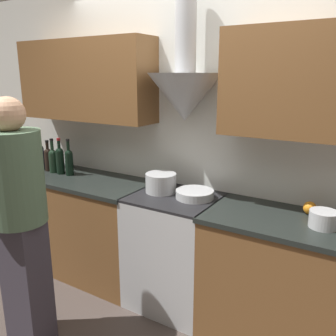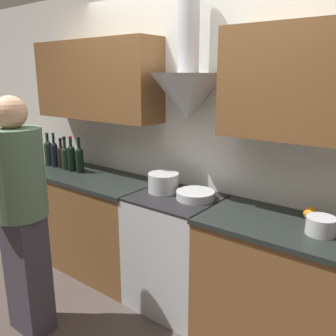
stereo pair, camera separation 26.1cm
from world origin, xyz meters
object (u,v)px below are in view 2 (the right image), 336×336
object	(u,v)px
saucepan	(321,226)
person_foreground_left	(21,210)
wine_bottle_0	(48,152)
mixing_bowl	(195,195)
stock_pot	(163,183)
wine_bottle_5	(80,159)
stove_range	(176,251)
wine_bottle_1	(55,153)
wine_bottle_3	(65,157)
wine_bottle_2	(61,156)
orange_fruit	(310,213)
wine_bottle_4	(71,157)

from	to	relation	value
saucepan	person_foreground_left	world-z (taller)	person_foreground_left
wine_bottle_0	mixing_bowl	bearing A→B (deg)	1.54
stock_pot	saucepan	bearing A→B (deg)	-2.60
wine_bottle_0	person_foreground_left	xyz separation A→B (m)	(0.98, -0.90, -0.13)
wine_bottle_5	stock_pot	distance (m)	1.00
wine_bottle_5	wine_bottle_0	bearing A→B (deg)	-179.00
wine_bottle_5	mixing_bowl	distance (m)	1.31
stove_range	wine_bottle_1	bearing A→B (deg)	-179.77
wine_bottle_1	mixing_bowl	world-z (taller)	wine_bottle_1
stove_range	wine_bottle_5	distance (m)	1.30
person_foreground_left	wine_bottle_3	bearing A→B (deg)	127.64
stove_range	wine_bottle_2	xyz separation A→B (m)	(-1.45, 0.01, 0.59)
wine_bottle_1	person_foreground_left	size ratio (longest dim) A/B	0.20
stove_range	orange_fruit	xyz separation A→B (m)	(0.96, 0.16, 0.51)
orange_fruit	saucepan	size ratio (longest dim) A/B	0.51
wine_bottle_2	orange_fruit	distance (m)	2.42
wine_bottle_3	wine_bottle_5	xyz separation A→B (m)	(0.21, 0.01, 0.01)
stock_pot	orange_fruit	size ratio (longest dim) A/B	2.81
wine_bottle_2	wine_bottle_0	bearing A→B (deg)	-175.60
stove_range	wine_bottle_5	world-z (taller)	wine_bottle_5
wine_bottle_3	saucepan	distance (m)	2.43
wine_bottle_1	wine_bottle_3	xyz separation A→B (m)	(0.18, -0.00, -0.01)
wine_bottle_0	wine_bottle_3	distance (m)	0.29
wine_bottle_0	wine_bottle_2	xyz separation A→B (m)	(0.20, 0.02, -0.02)
wine_bottle_0	saucepan	distance (m)	2.72
wine_bottle_2	person_foreground_left	bearing A→B (deg)	-49.51
stove_range	stock_pot	world-z (taller)	stock_pot
person_foreground_left	mixing_bowl	bearing A→B (deg)	49.47
orange_fruit	wine_bottle_4	bearing A→B (deg)	-175.62
wine_bottle_4	wine_bottle_3	bearing A→B (deg)	-178.99
wine_bottle_4	mixing_bowl	xyz separation A→B (m)	(1.41, 0.05, -0.11)
stove_range	wine_bottle_4	distance (m)	1.40
wine_bottle_4	stock_pot	distance (m)	1.11
stove_range	orange_fruit	bearing A→B (deg)	9.68
wine_bottle_3	mixing_bowl	xyz separation A→B (m)	(1.51, 0.05, -0.10)
wine_bottle_0	wine_bottle_4	bearing A→B (deg)	-0.29
person_foreground_left	orange_fruit	bearing A→B (deg)	33.38
wine_bottle_1	wine_bottle_2	distance (m)	0.09
wine_bottle_2	orange_fruit	world-z (taller)	wine_bottle_2
stove_range	mixing_bowl	bearing A→B (deg)	16.42
mixing_bowl	wine_bottle_5	bearing A→B (deg)	-178.25
stove_range	wine_bottle_1	xyz separation A→B (m)	(-1.53, -0.01, 0.61)
wine_bottle_4	mixing_bowl	bearing A→B (deg)	2.04
wine_bottle_2	wine_bottle_3	world-z (taller)	wine_bottle_3
wine_bottle_2	wine_bottle_3	distance (m)	0.09
wine_bottle_1	wine_bottle_2	size ratio (longest dim) A/B	1.16
wine_bottle_2	wine_bottle_3	size ratio (longest dim) A/B	0.92
wine_bottle_3	mixing_bowl	size ratio (longest dim) A/B	1.14
wine_bottle_4	stock_pot	world-z (taller)	wine_bottle_4
wine_bottle_3	wine_bottle_4	distance (m)	0.10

